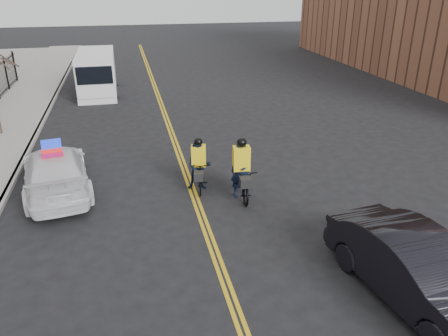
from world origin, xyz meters
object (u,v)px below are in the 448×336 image
at_px(police_cruiser, 55,171).
at_px(cargo_van, 97,74).
at_px(dark_sedan, 417,271).
at_px(cyclist_near, 241,177).
at_px(cyclist_far, 199,169).

relative_size(police_cruiser, cargo_van, 0.89).
bearing_deg(police_cruiser, cargo_van, -103.02).
height_order(dark_sedan, cyclist_near, cyclist_near).
height_order(dark_sedan, cyclist_far, cyclist_far).
xyz_separation_m(police_cruiser, dark_sedan, (8.27, -7.43, 0.05)).
relative_size(police_cruiser, dark_sedan, 1.11).
xyz_separation_m(police_cruiser, cyclist_far, (4.64, -0.89, -0.01)).
height_order(police_cruiser, dark_sedan, police_cruiser).
xyz_separation_m(dark_sedan, cyclist_near, (-2.40, 5.69, -0.07)).
height_order(dark_sedan, cargo_van, cargo_van).
bearing_deg(dark_sedan, cargo_van, 101.34).
bearing_deg(police_cruiser, cyclist_near, 154.17).
distance_m(police_cruiser, cyclist_far, 4.73).
distance_m(dark_sedan, cargo_van, 22.26).
xyz_separation_m(cargo_van, cyclist_far, (3.76, -14.46, -0.49)).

